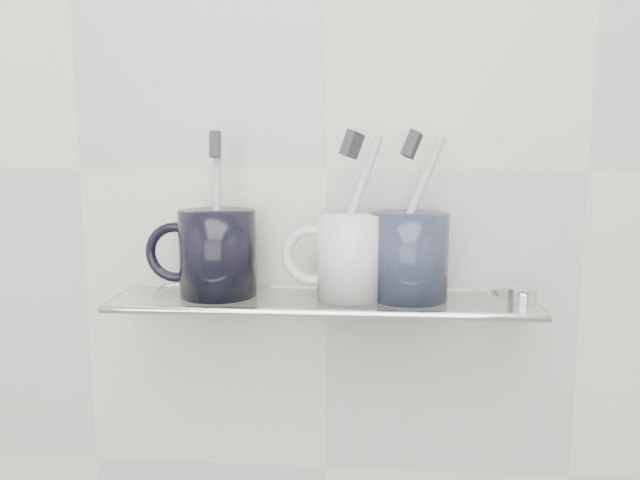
# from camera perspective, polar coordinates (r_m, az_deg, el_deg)

# --- Properties ---
(wall_back) EXTENTS (2.50, 0.00, 2.50)m
(wall_back) POSITION_cam_1_polar(r_m,az_deg,el_deg) (0.79, 0.59, 6.47)
(wall_back) COLOR beige
(wall_back) RESTS_ON ground
(shelf_glass) EXTENTS (0.50, 0.12, 0.01)m
(shelf_glass) POSITION_cam_1_polar(r_m,az_deg,el_deg) (0.75, 0.26, -5.60)
(shelf_glass) COLOR silver
(shelf_glass) RESTS_ON wall_back
(shelf_rail) EXTENTS (0.50, 0.01, 0.01)m
(shelf_rail) POSITION_cam_1_polar(r_m,az_deg,el_deg) (0.69, -0.07, -6.73)
(shelf_rail) COLOR silver
(shelf_rail) RESTS_ON shelf_glass
(bracket_left) EXTENTS (0.02, 0.03, 0.02)m
(bracket_left) POSITION_cam_1_polar(r_m,az_deg,el_deg) (0.84, -14.08, -5.10)
(bracket_left) COLOR silver
(bracket_left) RESTS_ON wall_back
(bracket_right) EXTENTS (0.02, 0.03, 0.02)m
(bracket_right) POSITION_cam_1_polar(r_m,az_deg,el_deg) (0.81, 15.57, -5.61)
(bracket_right) COLOR silver
(bracket_right) RESTS_ON wall_back
(mug_left) EXTENTS (0.10, 0.10, 0.10)m
(mug_left) POSITION_cam_1_polar(r_m,az_deg,el_deg) (0.76, -9.32, -1.18)
(mug_left) COLOR black
(mug_left) RESTS_ON shelf_glass
(mug_left_handle) EXTENTS (0.07, 0.01, 0.07)m
(mug_left_handle) POSITION_cam_1_polar(r_m,az_deg,el_deg) (0.77, -13.08, -1.12)
(mug_left_handle) COLOR black
(mug_left_handle) RESTS_ON mug_left
(toothbrush_left) EXTENTS (0.01, 0.03, 0.19)m
(toothbrush_left) POSITION_cam_1_polar(r_m,az_deg,el_deg) (0.75, -9.41, 2.52)
(toothbrush_left) COLOR #B0B4B8
(toothbrush_left) RESTS_ON mug_left
(bristles_left) EXTENTS (0.02, 0.03, 0.03)m
(bristles_left) POSITION_cam_1_polar(r_m,az_deg,el_deg) (0.75, -9.56, 8.62)
(bristles_left) COLOR #2D3034
(bristles_left) RESTS_ON toothbrush_left
(mug_center) EXTENTS (0.09, 0.09, 0.10)m
(mug_center) POSITION_cam_1_polar(r_m,az_deg,el_deg) (0.74, 2.87, -1.46)
(mug_center) COLOR silver
(mug_center) RESTS_ON shelf_glass
(mug_center_handle) EXTENTS (0.07, 0.01, 0.07)m
(mug_center_handle) POSITION_cam_1_polar(r_m,az_deg,el_deg) (0.74, -0.74, -1.42)
(mug_center_handle) COLOR silver
(mug_center_handle) RESTS_ON mug_center
(toothbrush_center) EXTENTS (0.08, 0.02, 0.18)m
(toothbrush_center) POSITION_cam_1_polar(r_m,az_deg,el_deg) (0.73, 2.90, 2.45)
(toothbrush_center) COLOR silver
(toothbrush_center) RESTS_ON mug_center
(bristles_center) EXTENTS (0.03, 0.03, 0.04)m
(bristles_center) POSITION_cam_1_polar(r_m,az_deg,el_deg) (0.73, 2.95, 8.73)
(bristles_center) COLOR #2D3034
(bristles_center) RESTS_ON toothbrush_center
(mug_right) EXTENTS (0.12, 0.12, 0.10)m
(mug_right) POSITION_cam_1_polar(r_m,az_deg,el_deg) (0.74, 8.17, -1.46)
(mug_right) COLOR #1C2135
(mug_right) RESTS_ON shelf_glass
(mug_right_handle) EXTENTS (0.07, 0.01, 0.07)m
(mug_right_handle) POSITION_cam_1_polar(r_m,az_deg,el_deg) (0.74, 4.20, -1.42)
(mug_right_handle) COLOR #1C2135
(mug_right_handle) RESTS_ON mug_right
(toothbrush_right) EXTENTS (0.08, 0.03, 0.18)m
(toothbrush_right) POSITION_cam_1_polar(r_m,az_deg,el_deg) (0.73, 8.25, 2.39)
(toothbrush_right) COLOR beige
(toothbrush_right) RESTS_ON mug_right
(bristles_right) EXTENTS (0.03, 0.03, 0.04)m
(bristles_right) POSITION_cam_1_polar(r_m,az_deg,el_deg) (0.73, 8.39, 8.65)
(bristles_right) COLOR #2D3034
(bristles_right) RESTS_ON toothbrush_right
(chrome_cap) EXTENTS (0.04, 0.04, 0.02)m
(chrome_cap) POSITION_cam_1_polar(r_m,az_deg,el_deg) (0.77, 18.03, -4.72)
(chrome_cap) COLOR silver
(chrome_cap) RESTS_ON shelf_glass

